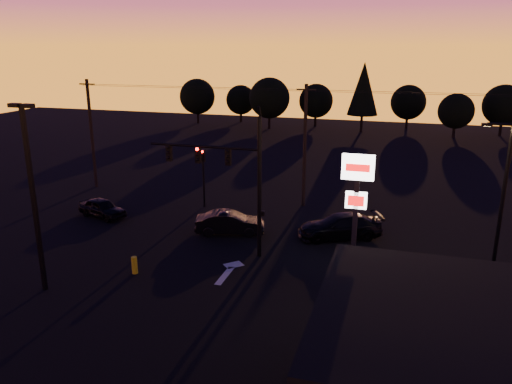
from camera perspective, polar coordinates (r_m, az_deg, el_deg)
ground at (r=25.92m, az=-5.41°, el=-10.29°), size 120.00×120.00×0.00m
lane_arrow at (r=27.15m, az=-3.09°, el=-8.93°), size 1.20×3.10×0.01m
traffic_signal_mast at (r=27.74m, az=-2.78°, el=2.47°), size 6.79×0.52×8.58m
secondary_signal at (r=36.75m, az=-6.04°, el=2.56°), size 0.30×0.31×4.35m
parking_lot_light at (r=25.47m, az=-24.23°, el=0.51°), size 1.25×0.30×9.14m
pylon_sign at (r=23.90m, az=11.41°, el=-0.20°), size 1.50×0.28×6.80m
streetlight at (r=28.24m, az=26.27°, el=-0.08°), size 1.55×0.35×8.00m
utility_pole_0 at (r=43.85m, az=-18.28°, el=6.39°), size 1.40×0.26×9.00m
utility_pole_1 at (r=36.72m, az=5.59°, el=5.32°), size 1.40×0.26×9.00m
power_wires at (r=36.17m, az=5.77°, el=11.51°), size 36.00×1.22×0.07m
bollard at (r=27.38m, az=-13.72°, el=-8.12°), size 0.31×0.31×0.93m
tree_0 at (r=78.15m, az=-6.72°, el=10.78°), size 5.36×5.36×6.74m
tree_1 at (r=78.86m, az=-1.76°, el=10.48°), size 4.54×4.54×5.71m
tree_2 at (r=72.27m, az=1.55°, el=10.68°), size 5.77×5.78×7.26m
tree_3 at (r=74.91m, az=6.87°, el=10.30°), size 4.95×4.95×6.22m
tree_4 at (r=70.84m, az=12.18°, el=11.48°), size 4.18×4.18×9.50m
tree_5 at (r=75.77m, az=17.01°, el=9.78°), size 4.95×4.95×6.22m
tree_6 at (r=70.10m, az=21.90°, el=8.57°), size 4.54×4.54×5.71m
tree_7 at (r=73.74m, az=26.46°, el=8.87°), size 5.36×5.36×6.74m
car_left at (r=36.65m, az=-17.17°, el=-1.75°), size 4.08×2.58×1.29m
car_mid at (r=31.96m, az=-2.99°, el=-3.53°), size 4.63×2.64×1.44m
car_right at (r=31.66m, az=9.55°, el=-3.87°), size 5.64×4.05×1.52m
suv_parked at (r=22.96m, az=18.52°, el=-12.89°), size 3.41×5.49×1.42m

